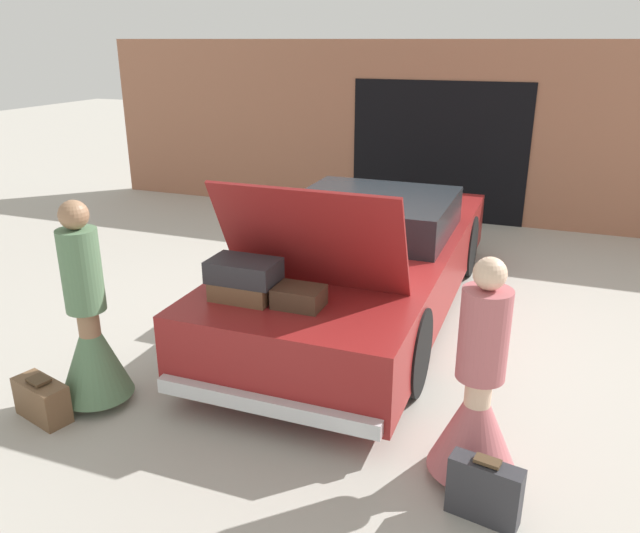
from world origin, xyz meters
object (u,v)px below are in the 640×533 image
Objects in this scene: car at (365,260)px; suitcase_beside_left_person at (42,400)px; person_left at (90,335)px; suitcase_beside_right_person at (484,491)px; person_right at (477,404)px.

car is 9.60× the size of suitcase_beside_left_person.
person_left reaches higher than suitcase_beside_left_person.
person_left is 3.67× the size of suitcase_beside_right_person.
person_left is 3.14m from suitcase_beside_right_person.
person_left is 1.08× the size of person_right.
suitcase_beside_left_person is (-0.25, -0.34, -0.45)m from person_left.
person_right is at bearing -58.06° from car.
suitcase_beside_left_person is at bearing -178.22° from suitcase_beside_right_person.
person_right reaches higher than suitcase_beside_left_person.
person_left is 2.98m from person_right.
suitcase_beside_right_person is (3.10, -0.24, -0.41)m from person_left.
car reaches higher than person_left.
person_left is 3.26× the size of suitcase_beside_left_person.
person_right is (2.98, 0.14, -0.05)m from person_left.
person_left reaches higher than person_right.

